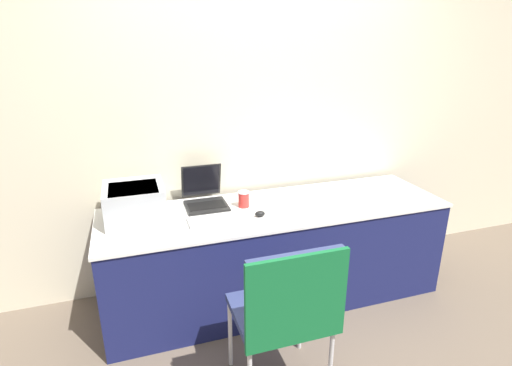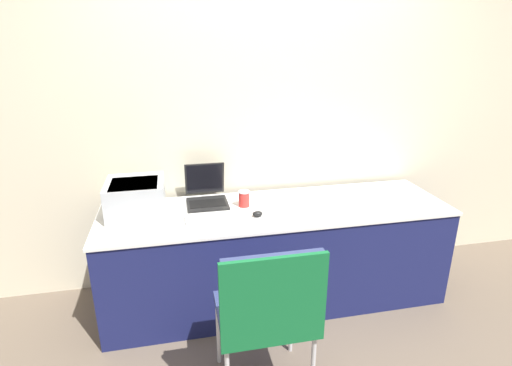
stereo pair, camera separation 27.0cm
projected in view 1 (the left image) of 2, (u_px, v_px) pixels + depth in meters
name	position (u px, v px, depth m)	size (l,w,h in m)	color
ground_plane	(292.00, 323.00, 2.71)	(14.00, 14.00, 0.00)	#6B5B4C
wall_back	(257.00, 114.00, 2.96)	(8.00, 0.05, 2.60)	beige
table	(276.00, 253.00, 2.89)	(2.40, 0.70, 0.72)	#191E51
printer	(135.00, 201.00, 2.55)	(0.37, 0.37, 0.23)	#B2B7BC
laptop_left	(205.00, 196.00, 2.80)	(0.28, 0.33, 0.27)	black
external_keyboard	(219.00, 219.00, 2.55)	(0.39, 0.15, 0.02)	silver
coffee_cup	(244.00, 199.00, 2.76)	(0.08, 0.08, 0.11)	red
mouse	(260.00, 214.00, 2.61)	(0.07, 0.05, 0.04)	black
chair	(288.00, 306.00, 1.96)	(0.50, 0.44, 0.92)	navy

